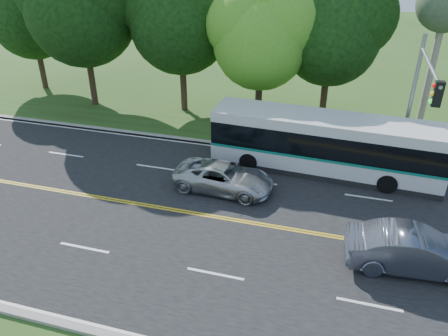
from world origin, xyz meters
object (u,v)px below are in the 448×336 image
(suv, at_px, (224,177))
(sedan, at_px, (415,251))
(traffic_signal, at_px, (419,94))
(transit_bus, at_px, (324,145))

(suv, bearing_deg, sedan, -109.80)
(sedan, bearing_deg, traffic_signal, -4.72)
(transit_bus, height_order, sedan, transit_bus)
(transit_bus, bearing_deg, traffic_signal, 0.56)
(transit_bus, distance_m, suv, 5.56)
(transit_bus, relative_size, suv, 2.42)
(transit_bus, bearing_deg, suv, -140.91)
(traffic_signal, bearing_deg, sedan, -89.97)
(traffic_signal, bearing_deg, suv, -159.90)
(transit_bus, relative_size, sedan, 2.36)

